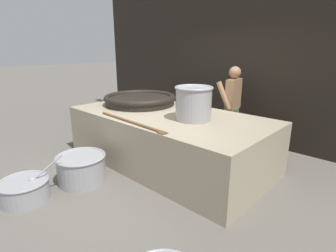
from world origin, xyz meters
name	(u,v)px	position (x,y,z in m)	size (l,w,h in m)	color
ground_plane	(168,161)	(0.00, 0.00, 0.00)	(60.00, 60.00, 0.00)	#666059
back_wall	(234,54)	(0.00, 2.14, 1.86)	(8.51, 0.24, 3.72)	black
hearth_platform	(168,138)	(0.00, 0.00, 0.45)	(3.57, 1.83, 0.90)	tan
giant_wok_near	(140,99)	(-0.96, 0.19, 1.00)	(1.44, 1.44, 0.20)	black
stock_pot	(194,103)	(0.56, -0.01, 1.18)	(0.60, 0.60, 0.53)	#9E9EA3
stirring_paddle	(133,122)	(0.04, -0.82, 0.92)	(1.58, 0.15, 0.04)	brown
cook	(232,105)	(0.45, 1.40, 0.90)	(0.43, 0.64, 1.66)	#9E7551
prep_bowl_vegetables	(24,189)	(-0.54, -2.28, 0.16)	(0.65, 0.83, 0.56)	#9E9EA3
prep_bowl_extra	(82,167)	(-0.45, -1.47, 0.24)	(0.75, 0.75, 0.43)	#9E9EA3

